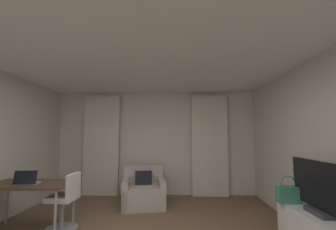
{
  "coord_description": "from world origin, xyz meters",
  "views": [
    {
      "loc": [
        0.49,
        -2.61,
        1.49
      ],
      "look_at": [
        0.37,
        1.37,
        1.86
      ],
      "focal_mm": 23.19,
      "sensor_mm": 36.0,
      "label": 1
    }
  ],
  "objects_px": {
    "handbag_primary": "(289,194)",
    "desk": "(30,187)",
    "laptop": "(27,181)",
    "desk_chair": "(65,205)",
    "armchair": "(143,192)",
    "tv_flatscreen": "(320,189)"
  },
  "relations": [
    {
      "from": "armchair",
      "to": "desk",
      "type": "height_order",
      "value": "armchair"
    },
    {
      "from": "laptop",
      "to": "handbag_primary",
      "type": "height_order",
      "value": "laptop"
    },
    {
      "from": "desk",
      "to": "desk_chair",
      "type": "relative_size",
      "value": 1.42
    },
    {
      "from": "laptop",
      "to": "desk_chair",
      "type": "bearing_deg",
      "value": 17.13
    },
    {
      "from": "desk",
      "to": "tv_flatscreen",
      "type": "xyz_separation_m",
      "value": [
        3.99,
        -0.77,
        0.18
      ]
    },
    {
      "from": "desk_chair",
      "to": "laptop",
      "type": "height_order",
      "value": "laptop"
    },
    {
      "from": "laptop",
      "to": "handbag_primary",
      "type": "bearing_deg",
      "value": -3.29
    },
    {
      "from": "armchair",
      "to": "handbag_primary",
      "type": "distance_m",
      "value": 2.8
    },
    {
      "from": "armchair",
      "to": "desk",
      "type": "xyz_separation_m",
      "value": [
        -1.62,
        -1.3,
        0.4
      ]
    },
    {
      "from": "tv_flatscreen",
      "to": "handbag_primary",
      "type": "bearing_deg",
      "value": 107.24
    },
    {
      "from": "desk",
      "to": "laptop",
      "type": "relative_size",
      "value": 3.48
    },
    {
      "from": "desk_chair",
      "to": "tv_flatscreen",
      "type": "relative_size",
      "value": 0.86
    },
    {
      "from": "tv_flatscreen",
      "to": "desk_chair",
      "type": "bearing_deg",
      "value": 166.53
    },
    {
      "from": "desk_chair",
      "to": "handbag_primary",
      "type": "xyz_separation_m",
      "value": [
        3.31,
        -0.38,
        0.29
      ]
    },
    {
      "from": "desk_chair",
      "to": "laptop",
      "type": "bearing_deg",
      "value": -162.87
    },
    {
      "from": "desk_chair",
      "to": "handbag_primary",
      "type": "height_order",
      "value": "handbag_primary"
    },
    {
      "from": "handbag_primary",
      "to": "desk",
      "type": "bearing_deg",
      "value": 175.16
    },
    {
      "from": "tv_flatscreen",
      "to": "laptop",
      "type": "bearing_deg",
      "value": 170.48
    },
    {
      "from": "armchair",
      "to": "tv_flatscreen",
      "type": "xyz_separation_m",
      "value": [
        2.38,
        -2.08,
        0.58
      ]
    },
    {
      "from": "desk",
      "to": "handbag_primary",
      "type": "bearing_deg",
      "value": -4.84
    },
    {
      "from": "handbag_primary",
      "to": "laptop",
      "type": "bearing_deg",
      "value": 176.71
    },
    {
      "from": "desk",
      "to": "desk_chair",
      "type": "height_order",
      "value": "desk_chair"
    }
  ]
}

